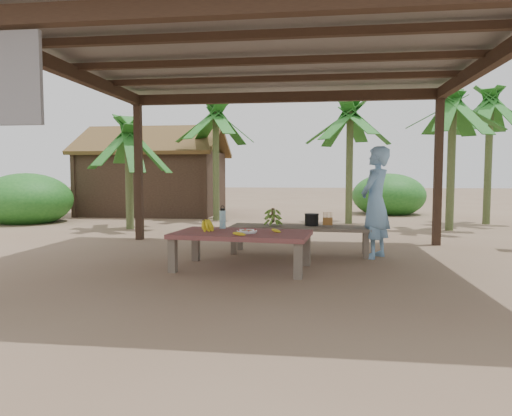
# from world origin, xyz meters

# --- Properties ---
(ground) EXTENTS (80.00, 80.00, 0.00)m
(ground) POSITION_xyz_m (0.00, 0.00, 0.00)
(ground) COLOR brown
(ground) RESTS_ON ground
(pavilion) EXTENTS (6.60, 5.60, 2.95)m
(pavilion) POSITION_xyz_m (-0.01, -0.01, 2.78)
(pavilion) COLOR black
(pavilion) RESTS_ON ground
(work_table) EXTENTS (1.89, 1.18, 0.50)m
(work_table) POSITION_xyz_m (-0.36, -0.24, 0.43)
(work_table) COLOR brown
(work_table) RESTS_ON ground
(bench) EXTENTS (2.23, 0.74, 0.45)m
(bench) POSITION_xyz_m (0.37, 1.04, 0.39)
(bench) COLOR brown
(bench) RESTS_ON ground
(ripe_banana_bunch) EXTENTS (0.30, 0.27, 0.17)m
(ripe_banana_bunch) POSITION_xyz_m (-0.91, -0.16, 0.59)
(ripe_banana_bunch) COLOR yellow
(ripe_banana_bunch) RESTS_ON work_table
(plate) EXTENTS (0.27, 0.27, 0.04)m
(plate) POSITION_xyz_m (-0.28, -0.31, 0.52)
(plate) COLOR white
(plate) RESTS_ON work_table
(loose_banana_front) EXTENTS (0.18, 0.07, 0.04)m
(loose_banana_front) POSITION_xyz_m (-0.34, -0.59, 0.52)
(loose_banana_front) COLOR yellow
(loose_banana_front) RESTS_ON work_table
(loose_banana_side) EXTENTS (0.15, 0.15, 0.04)m
(loose_banana_side) POSITION_xyz_m (0.10, -0.19, 0.52)
(loose_banana_side) COLOR yellow
(loose_banana_side) RESTS_ON work_table
(water_flask) EXTENTS (0.09, 0.09, 0.33)m
(water_flask) POSITION_xyz_m (-0.70, 0.16, 0.64)
(water_flask) COLOR #42ACCF
(water_flask) RESTS_ON work_table
(green_banana_stalk) EXTENTS (0.27, 0.27, 0.30)m
(green_banana_stalk) POSITION_xyz_m (-0.06, 1.06, 0.60)
(green_banana_stalk) COLOR #598C2D
(green_banana_stalk) RESTS_ON bench
(cooking_pot) EXTENTS (0.22, 0.22, 0.19)m
(cooking_pot) POSITION_xyz_m (0.56, 1.13, 0.54)
(cooking_pot) COLOR black
(cooking_pot) RESTS_ON bench
(skewer_rack) EXTENTS (0.18, 0.09, 0.24)m
(skewer_rack) POSITION_xyz_m (0.81, 0.96, 0.57)
(skewer_rack) COLOR #A57F47
(skewer_rack) RESTS_ON bench
(woman) EXTENTS (0.66, 0.74, 1.70)m
(woman) POSITION_xyz_m (1.52, 0.85, 0.85)
(woman) COLOR #6794C3
(woman) RESTS_ON ground
(hut) EXTENTS (4.40, 3.43, 2.85)m
(hut) POSITION_xyz_m (-4.50, 8.00, 1.10)
(hut) COLOR black
(hut) RESTS_ON ground
(banana_plant_ne) EXTENTS (1.80, 1.80, 3.14)m
(banana_plant_ne) POSITION_xyz_m (3.67, 4.59, 2.65)
(banana_plant_ne) COLOR #596638
(banana_plant_ne) RESTS_ON ground
(banana_plant_n) EXTENTS (1.80, 1.80, 3.09)m
(banana_plant_n) POSITION_xyz_m (1.50, 5.83, 2.60)
(banana_plant_n) COLOR #596638
(banana_plant_n) RESTS_ON ground
(banana_plant_nw) EXTENTS (1.80, 1.80, 3.20)m
(banana_plant_nw) POSITION_xyz_m (-2.13, 6.27, 2.71)
(banana_plant_nw) COLOR #596638
(banana_plant_nw) RESTS_ON ground
(banana_plant_w) EXTENTS (1.80, 1.80, 2.44)m
(banana_plant_w) POSITION_xyz_m (-3.69, 3.95, 1.96)
(banana_plant_w) COLOR #596638
(banana_plant_w) RESTS_ON ground
(banana_plant_far) EXTENTS (1.80, 1.80, 3.37)m
(banana_plant_far) POSITION_xyz_m (5.01, 6.13, 2.88)
(banana_plant_far) COLOR #596638
(banana_plant_far) RESTS_ON ground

